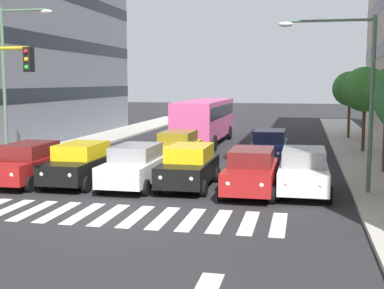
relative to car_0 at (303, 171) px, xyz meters
name	(u,v)px	position (x,y,z in m)	size (l,w,h in m)	color
ground_plane	(123,216)	(5.65, 4.59, -0.89)	(180.00, 180.00, 0.00)	#262628
crosswalk_markings	(123,215)	(5.65, 4.59, -0.88)	(10.35, 2.80, 0.01)	silver
car_0	(303,171)	(0.00, 0.00, 0.00)	(2.02, 4.44, 1.72)	silver
car_1	(251,171)	(1.96, 0.44, 0.00)	(2.02, 4.44, 1.72)	maroon
car_2	(189,166)	(4.53, -0.18, 0.00)	(2.02, 4.44, 1.72)	black
car_3	(135,166)	(6.69, 0.17, 0.00)	(2.02, 4.44, 1.72)	silver
car_4	(80,163)	(9.11, 0.08, 0.00)	(2.02, 4.44, 1.72)	black
car_5	(28,163)	(11.29, 0.44, 0.00)	(2.02, 4.44, 1.72)	maroon
car_row2_0	(177,148)	(6.39, -5.88, 0.00)	(2.02, 4.44, 1.72)	gold
car_row2_1	(269,146)	(1.79, -7.65, 0.00)	(2.02, 4.44, 1.72)	navy
bus_behind_traffic	(205,117)	(6.69, -15.14, 0.97)	(2.78, 10.50, 3.00)	#DB5193
street_lamp_left	(354,83)	(-1.74, -0.07, 3.36)	(3.54, 0.28, 6.51)	#4C6B56
street_lamp_right	(11,73)	(13.30, -1.87, 3.79)	(2.62, 0.28, 7.50)	#4C6B56
street_tree_2	(365,90)	(-3.47, -12.25, 2.93)	(2.67, 2.67, 5.01)	#513823
street_tree_3	(350,89)	(-3.24, -19.94, 2.87)	(2.54, 2.54, 4.89)	#513823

